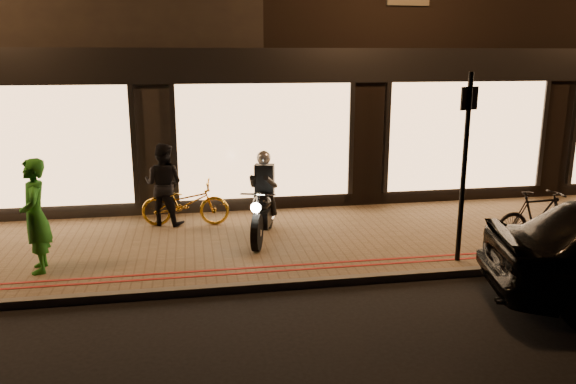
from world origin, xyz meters
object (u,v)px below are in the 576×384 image
(motorcycle, at_px, (263,205))
(person_green, at_px, (35,216))
(bicycle_gold, at_px, (185,203))
(sign_post, at_px, (465,158))

(motorcycle, bearing_deg, person_green, -148.12)
(bicycle_gold, xyz_separation_m, person_green, (-2.21, -2.03, 0.43))
(bicycle_gold, bearing_deg, sign_post, -115.97)
(motorcycle, distance_m, person_green, 3.74)
(sign_post, relative_size, person_green, 1.71)
(motorcycle, bearing_deg, sign_post, -13.04)
(person_green, bearing_deg, bicycle_gold, 121.39)
(motorcycle, xyz_separation_m, person_green, (-3.60, -0.99, 0.26))
(motorcycle, relative_size, person_green, 1.08)
(sign_post, height_order, person_green, sign_post)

